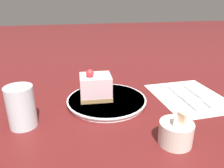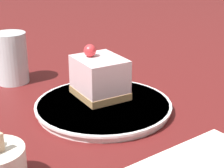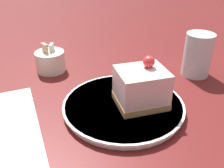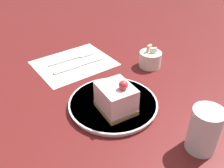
% 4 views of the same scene
% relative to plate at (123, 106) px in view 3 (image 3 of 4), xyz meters
% --- Properties ---
extents(ground_plane, '(4.00, 4.00, 0.00)m').
position_rel_plate_xyz_m(ground_plane, '(-0.04, 0.02, -0.01)').
color(ground_plane, '#5B1919').
extents(plate, '(0.23, 0.23, 0.01)m').
position_rel_plate_xyz_m(plate, '(0.00, 0.00, 0.00)').
color(plate, white).
rests_on(plate, ground_plane).
extents(cake_slice, '(0.09, 0.08, 0.09)m').
position_rel_plate_xyz_m(cake_slice, '(0.03, -0.01, 0.04)').
color(cake_slice, '#AD8451').
rests_on(cake_slice, plate).
extents(sugar_bowl, '(0.07, 0.07, 0.07)m').
position_rel_plate_xyz_m(sugar_bowl, '(-0.11, 0.22, 0.02)').
color(sugar_bowl, silver).
rests_on(sugar_bowl, ground_plane).
extents(drinking_glass, '(0.06, 0.06, 0.10)m').
position_rel_plate_xyz_m(drinking_glass, '(0.22, 0.08, 0.04)').
color(drinking_glass, silver).
rests_on(drinking_glass, ground_plane).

